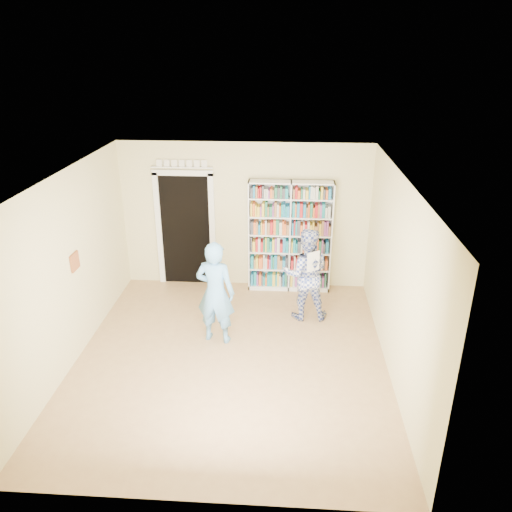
% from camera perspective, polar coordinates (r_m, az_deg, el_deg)
% --- Properties ---
extents(floor, '(5.00, 5.00, 0.00)m').
position_cam_1_polar(floor, '(7.48, -2.87, -11.59)').
color(floor, '#A0764D').
rests_on(floor, ground).
extents(ceiling, '(5.00, 5.00, 0.00)m').
position_cam_1_polar(ceiling, '(6.34, -3.36, 8.88)').
color(ceiling, white).
rests_on(ceiling, wall_back).
extents(wall_back, '(4.50, 0.00, 4.50)m').
position_cam_1_polar(wall_back, '(9.11, -1.28, 4.54)').
color(wall_back, beige).
rests_on(wall_back, floor).
extents(wall_left, '(0.00, 5.00, 5.00)m').
position_cam_1_polar(wall_left, '(7.40, -20.68, -1.58)').
color(wall_left, beige).
rests_on(wall_left, floor).
extents(wall_right, '(0.00, 5.00, 5.00)m').
position_cam_1_polar(wall_right, '(6.92, 15.78, -2.65)').
color(wall_right, beige).
rests_on(wall_right, floor).
extents(bookshelf, '(1.50, 0.28, 2.06)m').
position_cam_1_polar(bookshelf, '(9.03, 3.89, 2.25)').
color(bookshelf, white).
rests_on(bookshelf, floor).
extents(doorway, '(1.10, 0.08, 2.43)m').
position_cam_1_polar(doorway, '(9.30, -8.06, 3.60)').
color(doorway, black).
rests_on(doorway, floor).
extents(wall_art, '(0.03, 0.25, 0.25)m').
position_cam_1_polar(wall_art, '(7.54, -20.01, -0.61)').
color(wall_art, brown).
rests_on(wall_art, wall_left).
extents(man_blue, '(0.66, 0.50, 1.63)m').
position_cam_1_polar(man_blue, '(7.51, -4.66, -4.20)').
color(man_blue, '#5D9ACF').
rests_on(man_blue, floor).
extents(man_plaid, '(0.79, 0.63, 1.57)m').
position_cam_1_polar(man_plaid, '(8.18, 5.71, -2.08)').
color(man_plaid, '#2F4190').
rests_on(man_plaid, floor).
extents(paper_sheet, '(0.20, 0.14, 0.33)m').
position_cam_1_polar(paper_sheet, '(7.85, 6.56, -0.63)').
color(paper_sheet, white).
rests_on(paper_sheet, man_plaid).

